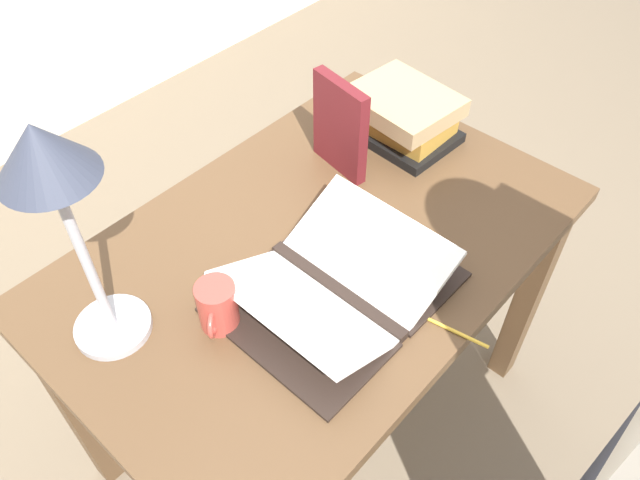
% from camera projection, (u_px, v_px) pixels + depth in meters
% --- Properties ---
extents(ground_plane, '(12.00, 12.00, 0.00)m').
position_uv_depth(ground_plane, '(318.00, 415.00, 1.90)').
color(ground_plane, '#70604C').
extents(reading_desk, '(1.14, 0.75, 0.77)m').
position_uv_depth(reading_desk, '(318.00, 279.00, 1.42)').
color(reading_desk, brown).
rests_on(reading_desk, ground_plane).
extents(open_book, '(0.44, 0.35, 0.10)m').
position_uv_depth(open_book, '(337.00, 284.00, 1.22)').
color(open_book, black).
rests_on(open_book, reading_desk).
extents(book_stack_tall, '(0.23, 0.28, 0.12)m').
position_uv_depth(book_stack_tall, '(402.00, 115.00, 1.54)').
color(book_stack_tall, black).
rests_on(book_stack_tall, reading_desk).
extents(book_standing_upright, '(0.05, 0.17, 0.23)m').
position_uv_depth(book_standing_upright, '(340.00, 127.00, 1.42)').
color(book_standing_upright, maroon).
rests_on(book_standing_upright, reading_desk).
extents(reading_lamp, '(0.15, 0.15, 0.48)m').
position_uv_depth(reading_lamp, '(54.00, 185.00, 0.91)').
color(reading_lamp, '#ADADB2').
rests_on(reading_lamp, reading_desk).
extents(coffee_mug, '(0.10, 0.09, 0.10)m').
position_uv_depth(coffee_mug, '(216.00, 305.00, 1.15)').
color(coffee_mug, '#B74238').
rests_on(coffee_mug, reading_desk).
extents(pencil, '(0.04, 0.18, 0.01)m').
position_uv_depth(pencil, '(443.00, 327.00, 1.18)').
color(pencil, gold).
rests_on(pencil, reading_desk).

